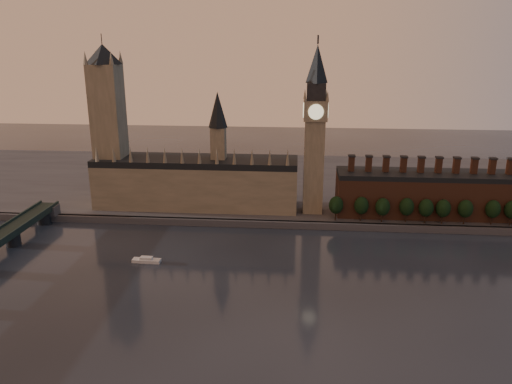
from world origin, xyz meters
TOP-DOWN VIEW (x-y plane):
  - ground at (0.00, 0.00)m, footprint 900.00×900.00m
  - north_bank at (0.00, 178.04)m, footprint 900.00×182.00m
  - palace_of_westminster at (-64.41, 114.91)m, footprint 130.00×30.30m
  - victoria_tower at (-120.00, 115.00)m, footprint 24.00×24.00m
  - big_ben at (10.00, 110.00)m, footprint 15.00×15.00m
  - chimney_block at (80.00, 110.00)m, footprint 110.00×25.00m
  - embankment_tree_0 at (23.64, 95.10)m, footprint 8.60×8.60m
  - embankment_tree_1 at (38.70, 95.38)m, footprint 8.60×8.60m
  - embankment_tree_2 at (50.99, 94.01)m, footprint 8.60×8.60m
  - embankment_tree_3 at (65.16, 95.26)m, footprint 8.60×8.60m
  - embankment_tree_4 at (76.24, 94.22)m, footprint 8.60×8.60m
  - embankment_tree_5 at (86.05, 94.12)m, footprint 8.60×8.60m
  - embankment_tree_6 at (98.88, 94.48)m, footprint 8.60×8.60m
  - embankment_tree_7 at (114.77, 95.25)m, footprint 8.60×8.60m
  - embankment_tree_8 at (125.33, 94.74)m, footprint 8.60×8.60m
  - river_boat at (-75.57, 35.54)m, footprint 14.52×4.56m

SIDE VIEW (x-z plane):
  - ground at x=0.00m, z-range 0.00..0.00m
  - river_boat at x=-75.57m, z-range -0.34..2.54m
  - north_bank at x=0.00m, z-range 0.00..4.00m
  - embankment_tree_0 at x=23.64m, z-range 6.03..20.91m
  - embankment_tree_1 at x=38.70m, z-range 6.03..20.91m
  - embankment_tree_2 at x=50.99m, z-range 6.03..20.91m
  - embankment_tree_3 at x=65.16m, z-range 6.03..20.91m
  - embankment_tree_4 at x=76.24m, z-range 6.03..20.91m
  - embankment_tree_5 at x=86.05m, z-range 6.03..20.91m
  - embankment_tree_6 at x=98.88m, z-range 6.03..20.91m
  - embankment_tree_7 at x=114.77m, z-range 6.03..20.91m
  - embankment_tree_8 at x=125.33m, z-range 6.03..20.91m
  - chimney_block at x=80.00m, z-range -0.68..36.32m
  - palace_of_westminster at x=-64.41m, z-range -15.37..58.63m
  - big_ben at x=10.00m, z-range 3.33..110.33m
  - victoria_tower at x=-120.00m, z-range 5.09..113.09m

